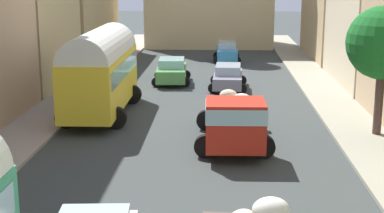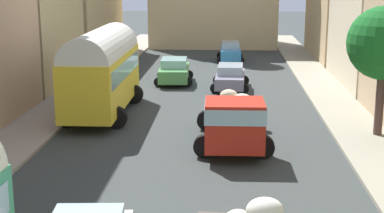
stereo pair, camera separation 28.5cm
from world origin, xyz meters
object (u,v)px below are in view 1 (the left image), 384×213
car_3 (172,71)px  car_1 (227,52)px  parked_bus_1 (101,68)px  car_0 (228,77)px  cargo_truck_1 (234,120)px

car_3 → car_1: bearing=68.6°
parked_bus_1 → car_1: parked_bus_1 is taller
car_0 → car_1: size_ratio=1.05×
parked_bus_1 → car_0: parked_bus_1 is taller
parked_bus_1 → car_1: size_ratio=1.99×
car_0 → cargo_truck_1: bearing=-89.5°
car_1 → parked_bus_1: bearing=-109.7°
car_1 → car_3: bearing=-111.4°
parked_bus_1 → car_0: 9.42m
parked_bus_1 → car_0: (6.31, 6.80, -1.60)m
car_1 → car_0: bearing=-90.0°
car_1 → car_3: (-3.58, -9.12, -0.01)m
cargo_truck_1 → car_0: bearing=90.5°
parked_bus_1 → car_0: bearing=47.2°
cargo_truck_1 → car_3: bearing=104.9°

